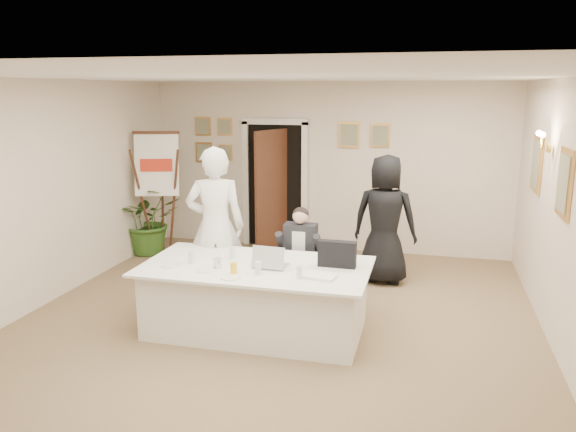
# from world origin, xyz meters

# --- Properties ---
(floor) EXTENTS (7.00, 7.00, 0.00)m
(floor) POSITION_xyz_m (0.00, 0.00, 0.00)
(floor) COLOR brown
(floor) RESTS_ON ground
(ceiling) EXTENTS (6.00, 7.00, 0.02)m
(ceiling) POSITION_xyz_m (0.00, 0.00, 2.80)
(ceiling) COLOR white
(ceiling) RESTS_ON wall_back
(wall_back) EXTENTS (6.00, 0.10, 2.80)m
(wall_back) POSITION_xyz_m (0.00, 3.50, 1.40)
(wall_back) COLOR beige
(wall_back) RESTS_ON floor
(wall_front) EXTENTS (6.00, 0.10, 2.80)m
(wall_front) POSITION_xyz_m (0.00, -3.50, 1.40)
(wall_front) COLOR beige
(wall_front) RESTS_ON floor
(wall_left) EXTENTS (0.10, 7.00, 2.80)m
(wall_left) POSITION_xyz_m (-3.00, 0.00, 1.40)
(wall_left) COLOR beige
(wall_left) RESTS_ON floor
(wall_right) EXTENTS (0.10, 7.00, 2.80)m
(wall_right) POSITION_xyz_m (3.00, 0.00, 1.40)
(wall_right) COLOR beige
(wall_right) RESTS_ON floor
(doorway) EXTENTS (1.14, 0.86, 2.20)m
(doorway) POSITION_xyz_m (-0.88, 3.32, 1.04)
(doorway) COLOR black
(doorway) RESTS_ON floor
(pictures_back_wall) EXTENTS (3.40, 0.06, 0.80)m
(pictures_back_wall) POSITION_xyz_m (-0.80, 3.47, 1.85)
(pictures_back_wall) COLOR #CA9245
(pictures_back_wall) RESTS_ON wall_back
(pictures_right_wall) EXTENTS (0.06, 2.20, 0.80)m
(pictures_right_wall) POSITION_xyz_m (2.97, 1.20, 1.75)
(pictures_right_wall) COLOR #CA9245
(pictures_right_wall) RESTS_ON wall_right
(wall_sconce) EXTENTS (0.20, 0.30, 0.24)m
(wall_sconce) POSITION_xyz_m (2.90, 1.20, 2.10)
(wall_sconce) COLOR gold
(wall_sconce) RESTS_ON wall_right
(conference_table) EXTENTS (2.51, 1.34, 0.78)m
(conference_table) POSITION_xyz_m (-0.15, -0.04, 0.39)
(conference_table) COLOR white
(conference_table) RESTS_ON floor
(seated_man) EXTENTS (0.57, 0.61, 1.28)m
(seated_man) POSITION_xyz_m (0.14, 0.84, 0.64)
(seated_man) COLOR black
(seated_man) RESTS_ON floor
(flip_chart) EXTENTS (0.72, 0.53, 1.99)m
(flip_chart) POSITION_xyz_m (-2.57, 2.46, 0.92)
(flip_chart) COLOR #3D1E13
(flip_chart) RESTS_ON floor
(standing_man) EXTENTS (0.84, 0.67, 2.00)m
(standing_man) POSITION_xyz_m (-0.90, 0.68, 1.00)
(standing_man) COLOR white
(standing_man) RESTS_ON floor
(standing_woman) EXTENTS (0.93, 0.65, 1.81)m
(standing_woman) POSITION_xyz_m (1.09, 2.00, 0.91)
(standing_woman) COLOR black
(standing_woman) RESTS_ON floor
(potted_palm) EXTENTS (1.34, 1.33, 1.13)m
(potted_palm) POSITION_xyz_m (-2.80, 2.50, 0.56)
(potted_palm) COLOR #2D551C
(potted_palm) RESTS_ON floor
(laptop) EXTENTS (0.38, 0.40, 0.28)m
(laptop) POSITION_xyz_m (0.03, -0.03, 0.91)
(laptop) COLOR #B7BABC
(laptop) RESTS_ON conference_table
(laptop_bag) EXTENTS (0.42, 0.12, 0.29)m
(laptop_bag) POSITION_xyz_m (0.73, 0.13, 0.92)
(laptop_bag) COLOR black
(laptop_bag) RESTS_ON conference_table
(paper_stack) EXTENTS (0.35, 0.28, 0.03)m
(paper_stack) POSITION_xyz_m (0.62, -0.28, 0.79)
(paper_stack) COLOR white
(paper_stack) RESTS_ON conference_table
(plate_left) EXTENTS (0.26, 0.26, 0.01)m
(plate_left) POSITION_xyz_m (-1.05, -0.27, 0.78)
(plate_left) COLOR white
(plate_left) RESTS_ON conference_table
(plate_mid) EXTENTS (0.21, 0.21, 0.01)m
(plate_mid) POSITION_xyz_m (-0.61, -0.36, 0.78)
(plate_mid) COLOR white
(plate_mid) RESTS_ON conference_table
(plate_near) EXTENTS (0.22, 0.22, 0.01)m
(plate_near) POSITION_xyz_m (-0.27, -0.52, 0.78)
(plate_near) COLOR white
(plate_near) RESTS_ON conference_table
(glass_a) EXTENTS (0.08, 0.08, 0.14)m
(glass_a) POSITION_xyz_m (-0.87, -0.15, 0.84)
(glass_a) COLOR silver
(glass_a) RESTS_ON conference_table
(glass_b) EXTENTS (0.08, 0.08, 0.14)m
(glass_b) POSITION_xyz_m (-0.03, -0.34, 0.84)
(glass_b) COLOR silver
(glass_b) RESTS_ON conference_table
(glass_c) EXTENTS (0.07, 0.07, 0.14)m
(glass_c) POSITION_xyz_m (0.42, -0.36, 0.84)
(glass_c) COLOR silver
(glass_c) RESTS_ON conference_table
(glass_d) EXTENTS (0.09, 0.09, 0.14)m
(glass_d) POSITION_xyz_m (-0.49, 0.14, 0.84)
(glass_d) COLOR silver
(glass_d) RESTS_ON conference_table
(oj_glass) EXTENTS (0.09, 0.09, 0.13)m
(oj_glass) POSITION_xyz_m (-0.28, -0.40, 0.84)
(oj_glass) COLOR yellow
(oj_glass) RESTS_ON conference_table
(steel_jug) EXTENTS (0.12, 0.12, 0.11)m
(steel_jug) POSITION_xyz_m (-0.52, -0.23, 0.83)
(steel_jug) COLOR silver
(steel_jug) RESTS_ON conference_table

